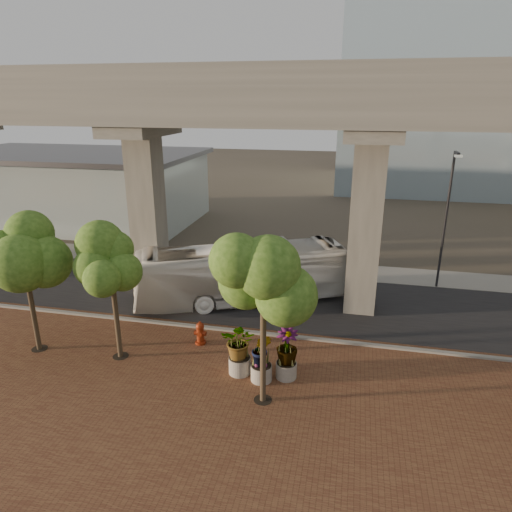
# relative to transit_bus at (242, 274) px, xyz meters

# --- Properties ---
(ground) EXTENTS (160.00, 160.00, 0.00)m
(ground) POSITION_rel_transit_bus_xyz_m (0.44, -1.67, -1.65)
(ground) COLOR #3D382C
(ground) RESTS_ON ground
(brick_plaza) EXTENTS (70.00, 13.00, 0.06)m
(brick_plaza) POSITION_rel_transit_bus_xyz_m (0.44, -9.67, -1.62)
(brick_plaza) COLOR brown
(brick_plaza) RESTS_ON ground
(asphalt_road) EXTENTS (90.00, 8.00, 0.04)m
(asphalt_road) POSITION_rel_transit_bus_xyz_m (0.44, 0.33, -1.63)
(asphalt_road) COLOR black
(asphalt_road) RESTS_ON ground
(curb_strip) EXTENTS (70.00, 0.25, 0.16)m
(curb_strip) POSITION_rel_transit_bus_xyz_m (0.44, -3.67, -1.57)
(curb_strip) COLOR gray
(curb_strip) RESTS_ON ground
(far_sidewalk) EXTENTS (90.00, 3.00, 0.06)m
(far_sidewalk) POSITION_rel_transit_bus_xyz_m (0.44, 5.83, -1.62)
(far_sidewalk) COLOR gray
(far_sidewalk) RESTS_ON ground
(transit_viaduct) EXTENTS (72.00, 5.60, 12.40)m
(transit_viaduct) POSITION_rel_transit_bus_xyz_m (0.44, 0.33, 5.63)
(transit_viaduct) COLOR gray
(transit_viaduct) RESTS_ON ground
(station_pavilion) EXTENTS (23.00, 13.00, 6.30)m
(station_pavilion) POSITION_rel_transit_bus_xyz_m (-19.56, 14.33, 1.56)
(station_pavilion) COLOR silver
(station_pavilion) RESTS_ON ground
(transit_bus) EXTENTS (11.94, 7.48, 3.31)m
(transit_bus) POSITION_rel_transit_bus_xyz_m (0.00, 0.00, 0.00)
(transit_bus) COLOR white
(transit_bus) RESTS_ON ground
(fire_hydrant) EXTENTS (0.56, 0.51, 1.13)m
(fire_hydrant) POSITION_rel_transit_bus_xyz_m (-0.75, -5.11, -1.05)
(fire_hydrant) COLOR maroon
(fire_hydrant) RESTS_ON ground
(planter_front) EXTENTS (2.06, 2.06, 2.26)m
(planter_front) POSITION_rel_transit_bus_xyz_m (1.63, -7.04, -0.22)
(planter_front) COLOR gray
(planter_front) RESTS_ON ground
(planter_right) EXTENTS (2.10, 2.10, 2.24)m
(planter_right) POSITION_rel_transit_bus_xyz_m (3.57, -6.95, -0.24)
(planter_right) COLOR #9D998D
(planter_right) RESTS_ON ground
(planter_left) EXTENTS (1.92, 1.92, 2.11)m
(planter_left) POSITION_rel_transit_bus_xyz_m (2.61, -7.37, -0.31)
(planter_left) COLOR #AEAA9D
(planter_left) RESTS_ON ground
(street_tree_far_west) EXTENTS (4.00, 4.00, 6.47)m
(street_tree_far_west) POSITION_rel_transit_bus_xyz_m (-7.80, -7.15, 3.03)
(street_tree_far_west) COLOR brown
(street_tree_far_west) RESTS_ON ground
(street_tree_near_west) EXTENTS (3.30, 3.30, 6.10)m
(street_tree_near_west) POSITION_rel_transit_bus_xyz_m (-3.86, -6.95, 2.98)
(street_tree_near_west) COLOR brown
(street_tree_near_west) RESTS_ON ground
(street_tree_near_east) EXTENTS (3.55, 3.55, 6.54)m
(street_tree_near_east) POSITION_rel_transit_bus_xyz_m (2.94, -8.64, 3.31)
(street_tree_near_east) COLOR brown
(street_tree_near_east) RESTS_ON ground
(streetlamp_west) EXTENTS (0.42, 1.23, 8.47)m
(streetlamp_west) POSITION_rel_transit_bus_xyz_m (-7.19, 4.91, 3.29)
(streetlamp_west) COLOR #2A292E
(streetlamp_west) RESTS_ON ground
(streetlamp_east) EXTENTS (0.40, 1.18, 8.12)m
(streetlamp_east) POSITION_rel_transit_bus_xyz_m (11.07, 4.36, 3.09)
(streetlamp_east) COLOR #2E2E33
(streetlamp_east) RESTS_ON ground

